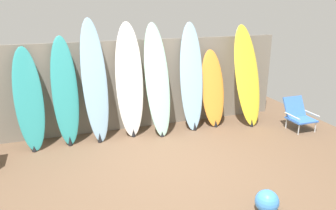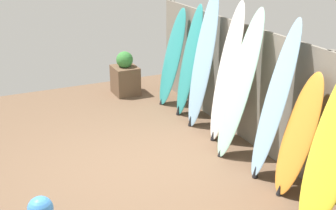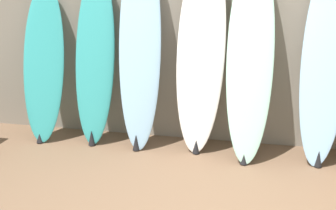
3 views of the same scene
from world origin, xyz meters
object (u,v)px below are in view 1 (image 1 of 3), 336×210
(surfboard_yellow_7, at_px, (247,76))
(surfboard_skyblue_2, at_px, (95,82))
(surfboard_seafoam_4, at_px, (157,80))
(surfboard_white_3, at_px, (129,81))
(surfboard_skyblue_5, at_px, (191,78))
(beach_chair, at_px, (298,114))
(surfboard_teal_0, at_px, (29,100))
(surfboard_teal_1, at_px, (65,92))
(surfboard_orange_6, at_px, (213,89))
(beach_ball, at_px, (267,202))

(surfboard_yellow_7, bearing_deg, surfboard_skyblue_2, 177.56)
(surfboard_seafoam_4, bearing_deg, surfboard_white_3, 168.60)
(surfboard_skyblue_5, distance_m, beach_chair, 2.31)
(surfboard_teal_0, bearing_deg, surfboard_skyblue_2, 0.18)
(surfboard_skyblue_2, relative_size, surfboard_seafoam_4, 1.05)
(surfboard_teal_0, xyz_separation_m, surfboard_seafoam_4, (2.32, -0.06, 0.17))
(surfboard_teal_1, bearing_deg, surfboard_teal_0, -176.85)
(surfboard_seafoam_4, bearing_deg, surfboard_teal_1, 177.02)
(surfboard_skyblue_2, height_order, surfboard_white_3, surfboard_skyblue_2)
(surfboard_skyblue_2, bearing_deg, surfboard_teal_0, -179.82)
(surfboard_seafoam_4, relative_size, surfboard_orange_6, 1.36)
(surfboard_seafoam_4, relative_size, beach_ball, 7.22)
(surfboard_orange_6, height_order, surfboard_yellow_7, surfboard_yellow_7)
(surfboard_teal_1, distance_m, beach_ball, 3.85)
(surfboard_skyblue_2, xyz_separation_m, surfboard_seafoam_4, (1.18, -0.06, -0.05))
(surfboard_orange_6, distance_m, surfboard_yellow_7, 0.77)
(surfboard_yellow_7, height_order, beach_chair, surfboard_yellow_7)
(surfboard_white_3, relative_size, surfboard_orange_6, 1.38)
(surfboard_orange_6, height_order, beach_chair, surfboard_orange_6)
(surfboard_yellow_7, bearing_deg, beach_ball, -116.68)
(surfboard_skyblue_5, bearing_deg, surfboard_teal_0, 179.91)
(beach_chair, relative_size, beach_ball, 2.12)
(surfboard_teal_0, distance_m, surfboard_skyblue_5, 3.06)
(surfboard_teal_1, bearing_deg, surfboard_orange_6, -0.66)
(surfboard_white_3, bearing_deg, surfboard_skyblue_2, -175.94)
(surfboard_teal_0, height_order, beach_ball, surfboard_teal_0)
(surfboard_teal_1, xyz_separation_m, beach_chair, (4.47, -0.86, -0.64))
(surfboard_teal_1, bearing_deg, surfboard_yellow_7, -2.56)
(surfboard_skyblue_2, distance_m, beach_chair, 4.11)
(surfboard_skyblue_5, relative_size, surfboard_orange_6, 1.36)
(surfboard_teal_1, height_order, beach_chair, surfboard_teal_1)
(surfboard_skyblue_5, distance_m, surfboard_yellow_7, 1.22)
(surfboard_skyblue_2, height_order, surfboard_skyblue_5, surfboard_skyblue_2)
(surfboard_seafoam_4, bearing_deg, surfboard_skyblue_2, 177.13)
(beach_chair, bearing_deg, surfboard_yellow_7, 118.42)
(surfboard_teal_0, bearing_deg, surfboard_white_3, 1.60)
(surfboard_yellow_7, distance_m, beach_ball, 3.34)
(surfboard_orange_6, bearing_deg, surfboard_teal_1, 179.34)
(surfboard_white_3, relative_size, surfboard_yellow_7, 1.05)
(surfboard_seafoam_4, xyz_separation_m, surfboard_skyblue_5, (0.73, 0.05, -0.01))
(beach_chair, distance_m, beach_ball, 3.16)
(surfboard_teal_0, xyz_separation_m, surfboard_skyblue_2, (1.14, 0.00, 0.22))
(surfboard_skyblue_2, relative_size, surfboard_orange_6, 1.43)
(surfboard_teal_0, xyz_separation_m, surfboard_yellow_7, (4.26, -0.13, 0.14))
(surfboard_teal_0, relative_size, surfboard_orange_6, 1.14)
(surfboard_skyblue_5, xyz_separation_m, beach_chair, (2.03, -0.82, -0.73))
(surfboard_yellow_7, bearing_deg, surfboard_skyblue_5, 174.10)
(surfboard_orange_6, bearing_deg, beach_chair, -28.20)
(surfboard_skyblue_2, distance_m, surfboard_white_3, 0.66)
(surfboard_skyblue_5, bearing_deg, surfboard_seafoam_4, -176.04)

